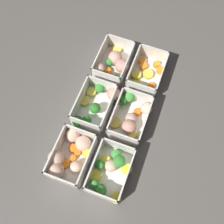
{
  "coord_description": "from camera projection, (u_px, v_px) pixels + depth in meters",
  "views": [
    {
      "loc": [
        -0.32,
        -0.12,
        0.83
      ],
      "look_at": [
        0.0,
        0.0,
        0.02
      ],
      "focal_mm": 42.0,
      "sensor_mm": 36.0,
      "label": 1
    }
  ],
  "objects": [
    {
      "name": "container_near_left",
      "position": [
        110.0,
        171.0,
        0.8
      ],
      "size": [
        0.17,
        0.13,
        0.07
      ],
      "color": "silver",
      "rests_on": "ground_plane"
    },
    {
      "name": "container_far_right",
      "position": [
        114.0,
        64.0,
        0.95
      ],
      "size": [
        0.17,
        0.13,
        0.07
      ],
      "color": "silver",
      "rests_on": "ground_plane"
    },
    {
      "name": "container_near_right",
      "position": [
        146.0,
        74.0,
        0.94
      ],
      "size": [
        0.17,
        0.12,
        0.07
      ],
      "color": "silver",
      "rests_on": "ground_plane"
    },
    {
      "name": "container_near_center",
      "position": [
        131.0,
        116.0,
        0.87
      ],
      "size": [
        0.17,
        0.13,
        0.07
      ],
      "color": "silver",
      "rests_on": "ground_plane"
    },
    {
      "name": "container_far_left",
      "position": [
        69.0,
        155.0,
        0.81
      ],
      "size": [
        0.18,
        0.14,
        0.07
      ],
      "color": "silver",
      "rests_on": "ground_plane"
    },
    {
      "name": "ground_plane",
      "position": [
        112.0,
        115.0,
        0.9
      ],
      "size": [
        4.0,
        4.0,
        0.0
      ],
      "primitive_type": "plane",
      "color": "#56514C"
    },
    {
      "name": "container_far_center",
      "position": [
        96.0,
        104.0,
        0.88
      ],
      "size": [
        0.19,
        0.14,
        0.07
      ],
      "color": "silver",
      "rests_on": "ground_plane"
    }
  ]
}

